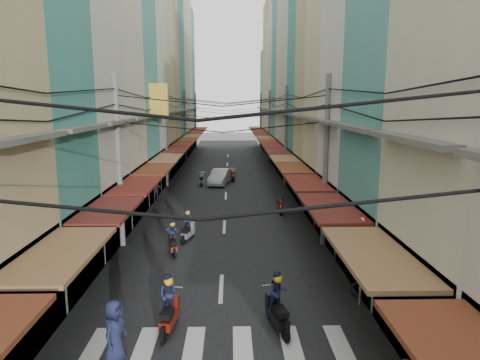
{
  "coord_description": "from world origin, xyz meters",
  "views": [
    {
      "loc": [
        0.38,
        -17.04,
        6.92
      ],
      "look_at": [
        0.88,
        5.8,
        2.72
      ],
      "focal_mm": 32.0,
      "sensor_mm": 36.0,
      "label": 1
    }
  ],
  "objects": [
    {
      "name": "ground",
      "position": [
        0.0,
        0.0,
        0.0
      ],
      "size": [
        160.0,
        160.0,
        0.0
      ],
      "primitive_type": "plane",
      "color": "slate",
      "rests_on": "ground"
    },
    {
      "name": "road",
      "position": [
        0.0,
        20.0,
        0.01
      ],
      "size": [
        10.0,
        80.0,
        0.02
      ],
      "primitive_type": "cube",
      "color": "black",
      "rests_on": "ground"
    },
    {
      "name": "sidewalk_left",
      "position": [
        -6.5,
        20.0,
        0.03
      ],
      "size": [
        3.0,
        80.0,
        0.06
      ],
      "primitive_type": "cube",
      "color": "slate",
      "rests_on": "ground"
    },
    {
      "name": "sidewalk_right",
      "position": [
        6.5,
        20.0,
        0.03
      ],
      "size": [
        3.0,
        80.0,
        0.06
      ],
      "primitive_type": "cube",
      "color": "slate",
      "rests_on": "ground"
    },
    {
      "name": "crosswalk",
      "position": [
        -0.0,
        -6.0,
        0.03
      ],
      "size": [
        7.55,
        2.4,
        0.01
      ],
      "color": "silver",
      "rests_on": "ground"
    },
    {
      "name": "building_row_left",
      "position": [
        -7.92,
        16.56,
        9.78
      ],
      "size": [
        7.8,
        67.67,
        23.7
      ],
      "color": "beige",
      "rests_on": "ground"
    },
    {
      "name": "building_row_right",
      "position": [
        7.92,
        16.45,
        9.41
      ],
      "size": [
        7.8,
        68.98,
        22.59
      ],
      "color": "teal",
      "rests_on": "ground"
    },
    {
      "name": "utility_poles",
      "position": [
        0.0,
        15.01,
        6.59
      ],
      "size": [
        10.2,
        66.13,
        8.2
      ],
      "color": "slate",
      "rests_on": "ground"
    },
    {
      "name": "white_car",
      "position": [
        -0.52,
        18.59,
        0.0
      ],
      "size": [
        4.79,
        2.68,
        1.6
      ],
      "primitive_type": "imported",
      "rotation": [
        0.0,
        0.0,
        -0.21
      ],
      "color": "silver",
      "rests_on": "ground"
    },
    {
      "name": "bicycle",
      "position": [
        5.56,
        -3.0,
        0.0
      ],
      "size": [
        1.87,
        0.95,
        1.22
      ],
      "primitive_type": "imported",
      "rotation": [
        0.0,
        0.0,
        1.41
      ],
      "color": "black",
      "rests_on": "ground"
    },
    {
      "name": "moving_scooters",
      "position": [
        -0.32,
        3.03,
        0.52
      ],
      "size": [
        6.12,
        27.08,
        1.88
      ],
      "color": "black",
      "rests_on": "ground"
    },
    {
      "name": "parked_scooters",
      "position": [
        4.82,
        -4.53,
        0.47
      ],
      "size": [
        13.33,
        12.93,
        1.0
      ],
      "color": "black",
      "rests_on": "ground"
    },
    {
      "name": "pedestrians",
      "position": [
        -3.96,
        2.01,
        1.01
      ],
      "size": [
        11.42,
        21.88,
        2.2
      ],
      "color": "#28212D",
      "rests_on": "ground"
    },
    {
      "name": "market_umbrella",
      "position": [
        7.04,
        -2.0,
        2.27
      ],
      "size": [
        2.44,
        2.44,
        2.57
      ],
      "color": "#B2B2B7",
      "rests_on": "ground"
    },
    {
      "name": "traffic_sign",
      "position": [
        4.78,
        -3.42,
        2.39
      ],
      "size": [
        0.1,
        0.71,
        3.23
      ],
      "color": "slate",
      "rests_on": "ground"
    }
  ]
}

